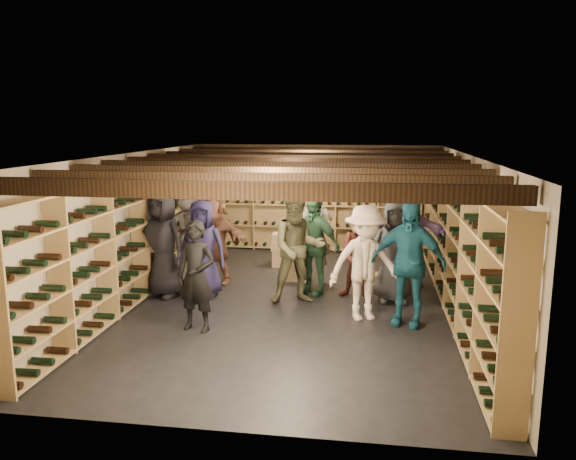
# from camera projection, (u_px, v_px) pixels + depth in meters

# --- Properties ---
(ground) EXTENTS (8.00, 8.00, 0.00)m
(ground) POSITION_uv_depth(u_px,v_px,m) (292.00, 301.00, 9.23)
(ground) COLOR black
(ground) RESTS_ON ground
(walls) EXTENTS (5.52, 8.02, 2.40)m
(walls) POSITION_uv_depth(u_px,v_px,m) (292.00, 230.00, 9.01)
(walls) COLOR tan
(walls) RESTS_ON ground
(ceiling) EXTENTS (5.50, 8.00, 0.01)m
(ceiling) POSITION_uv_depth(u_px,v_px,m) (292.00, 155.00, 8.78)
(ceiling) COLOR beige
(ceiling) RESTS_ON walls
(ceiling_joists) EXTENTS (5.40, 7.12, 0.18)m
(ceiling_joists) POSITION_uv_depth(u_px,v_px,m) (292.00, 164.00, 8.81)
(ceiling_joists) COLOR black
(ceiling_joists) RESTS_ON ground
(wine_rack_left) EXTENTS (0.32, 7.50, 2.15)m
(wine_rack_left) POSITION_uv_depth(u_px,v_px,m) (140.00, 233.00, 9.40)
(wine_rack_left) COLOR #A58150
(wine_rack_left) RESTS_ON ground
(wine_rack_right) EXTENTS (0.32, 7.50, 2.15)m
(wine_rack_right) POSITION_uv_depth(u_px,v_px,m) (456.00, 243.00, 8.66)
(wine_rack_right) COLOR #A58150
(wine_rack_right) RESTS_ON ground
(wine_rack_back) EXTENTS (4.70, 0.30, 2.15)m
(wine_rack_back) POSITION_uv_depth(u_px,v_px,m) (315.00, 204.00, 12.75)
(wine_rack_back) COLOR #A58150
(wine_rack_back) RESTS_ON ground
(crate_stack_left) EXTENTS (0.52, 0.37, 0.68)m
(crate_stack_left) POSITION_uv_depth(u_px,v_px,m) (284.00, 250.00, 11.45)
(crate_stack_left) COLOR tan
(crate_stack_left) RESTS_ON ground
(crate_stack_right) EXTENTS (0.53, 0.37, 0.51)m
(crate_stack_right) POSITION_uv_depth(u_px,v_px,m) (297.00, 267.00, 10.46)
(crate_stack_right) COLOR tan
(crate_stack_right) RESTS_ON ground
(crate_loose) EXTENTS (0.52, 0.36, 0.17)m
(crate_loose) POSITION_uv_depth(u_px,v_px,m) (372.00, 278.00, 10.29)
(crate_loose) COLOR tan
(crate_loose) RESTS_ON ground
(person_0) EXTENTS (1.03, 0.85, 1.81)m
(person_0) POSITION_uv_depth(u_px,v_px,m) (163.00, 244.00, 9.37)
(person_0) COLOR black
(person_0) RESTS_ON ground
(person_1) EXTENTS (0.64, 0.49, 1.58)m
(person_1) POSITION_uv_depth(u_px,v_px,m) (196.00, 276.00, 7.84)
(person_1) COLOR black
(person_1) RESTS_ON ground
(person_2) EXTENTS (1.03, 0.90, 1.82)m
(person_2) POSITION_uv_depth(u_px,v_px,m) (298.00, 248.00, 9.04)
(person_2) COLOR brown
(person_2) RESTS_ON ground
(person_3) EXTENTS (1.27, 1.00, 1.72)m
(person_3) POSITION_uv_depth(u_px,v_px,m) (365.00, 263.00, 8.26)
(person_3) COLOR beige
(person_3) RESTS_ON ground
(person_4) EXTENTS (1.16, 0.72, 1.84)m
(person_4) POSITION_uv_depth(u_px,v_px,m) (408.00, 263.00, 8.04)
(person_4) COLOR #18566F
(person_4) RESTS_ON ground
(person_5) EXTENTS (1.62, 1.05, 1.67)m
(person_5) POSITION_uv_depth(u_px,v_px,m) (215.00, 238.00, 10.21)
(person_5) COLOR brown
(person_5) RESTS_ON ground
(person_6) EXTENTS (0.81, 0.53, 1.65)m
(person_6) POSITION_uv_depth(u_px,v_px,m) (203.00, 249.00, 9.36)
(person_6) COLOR #1F1B3F
(person_6) RESTS_ON ground
(person_7) EXTENTS (0.73, 0.58, 1.76)m
(person_7) POSITION_uv_depth(u_px,v_px,m) (315.00, 235.00, 10.20)
(person_7) COLOR gray
(person_7) RESTS_ON ground
(person_8) EXTENTS (0.82, 0.69, 1.50)m
(person_8) POSITION_uv_depth(u_px,v_px,m) (361.00, 255.00, 9.27)
(person_8) COLOR #421913
(person_8) RESTS_ON ground
(person_9) EXTENTS (1.30, 0.94, 1.82)m
(person_9) POSITION_uv_depth(u_px,v_px,m) (188.00, 232.00, 10.38)
(person_9) COLOR #9D988E
(person_9) RESTS_ON ground
(person_10) EXTENTS (1.07, 0.79, 1.69)m
(person_10) POSITION_uv_depth(u_px,v_px,m) (313.00, 245.00, 9.52)
(person_10) COLOR #23482F
(person_10) RESTS_ON ground
(person_11) EXTENTS (1.76, 0.69, 1.85)m
(person_11) POSITION_uv_depth(u_px,v_px,m) (406.00, 234.00, 10.05)
(person_11) COLOR #856299
(person_11) RESTS_ON ground
(person_12) EXTENTS (0.87, 0.60, 1.69)m
(person_12) POSITION_uv_depth(u_px,v_px,m) (394.00, 251.00, 9.09)
(person_12) COLOR #36373C
(person_12) RESTS_ON ground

